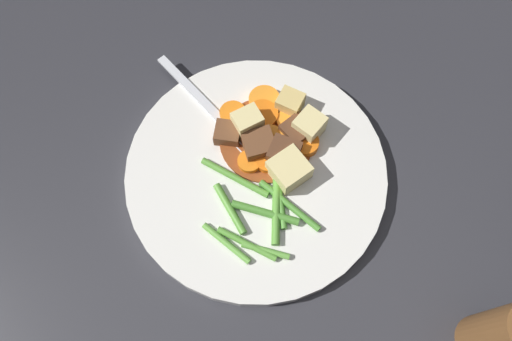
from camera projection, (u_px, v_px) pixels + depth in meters
The scene contains 30 objects.
ground_plane at pixel (256, 176), 0.57m from camera, with size 3.00×3.00×0.00m, color #2D2D33.
dinner_plate at pixel (256, 173), 0.56m from camera, with size 0.29×0.29×0.02m, color white.
stew_sauce at pixel (267, 139), 0.56m from camera, with size 0.11×0.11×0.00m, color brown.
carrot_slice_0 at pixel (267, 162), 0.55m from camera, with size 0.03×0.03×0.01m, color orange.
carrot_slice_1 at pixel (288, 121), 0.57m from camera, with size 0.03×0.03×0.01m, color orange.
carrot_slice_2 at pixel (305, 143), 0.56m from camera, with size 0.03×0.03×0.01m, color orange.
carrot_slice_3 at pixel (260, 100), 0.58m from camera, with size 0.04×0.04×0.01m, color orange.
carrot_slice_4 at pixel (233, 114), 0.57m from camera, with size 0.03×0.03×0.01m, color orange.
carrot_slice_5 at pixel (270, 139), 0.56m from camera, with size 0.03×0.03×0.01m, color orange.
carrot_slice_6 at pixel (259, 115), 0.57m from camera, with size 0.04×0.04×0.01m, color orange.
carrot_slice_7 at pixel (249, 162), 0.55m from camera, with size 0.03×0.03×0.01m, color orange.
potato_chunk_0 at pixel (309, 126), 0.56m from camera, with size 0.03×0.03×0.03m, color #EAD68C.
potato_chunk_1 at pixel (247, 123), 0.56m from camera, with size 0.03×0.02×0.03m, color #EAD68C.
potato_chunk_2 at pixel (290, 103), 0.57m from camera, with size 0.03×0.03×0.02m, color #DBBC6B.
potato_chunk_3 at pixel (289, 169), 0.54m from camera, with size 0.04×0.04×0.02m, color #EAD68C.
meat_chunk_0 at pixel (296, 131), 0.56m from camera, with size 0.03×0.03×0.02m, color #56331E.
meat_chunk_1 at pixel (284, 153), 0.55m from camera, with size 0.03×0.03×0.02m, color #56331E.
meat_chunk_2 at pixel (260, 145), 0.55m from camera, with size 0.03×0.03×0.02m, color brown.
meat_chunk_3 at pixel (228, 133), 0.56m from camera, with size 0.03×0.03×0.02m, color brown.
green_bean_0 at pixel (290, 205), 0.53m from camera, with size 0.01×0.01×0.08m, color #4C8E33.
green_bean_1 at pixel (266, 251), 0.51m from camera, with size 0.01×0.01×0.05m, color #66AD42.
green_bean_2 at pixel (250, 244), 0.52m from camera, with size 0.01×0.01×0.07m, color #599E38.
green_bean_3 at pixel (265, 213), 0.53m from camera, with size 0.01×0.01×0.07m, color #4C8E33.
green_bean_4 at pixel (230, 209), 0.53m from camera, with size 0.01×0.01×0.06m, color #599E38.
green_bean_5 at pixel (235, 178), 0.54m from camera, with size 0.01×0.01×0.08m, color #599E38.
green_bean_6 at pixel (280, 199), 0.54m from camera, with size 0.01×0.01×0.07m, color #4C8E33.
green_bean_7 at pixel (226, 243), 0.52m from camera, with size 0.01×0.01×0.06m, color #66AD42.
green_bean_8 at pixel (276, 207), 0.53m from camera, with size 0.01×0.01×0.08m, color #599E38.
fork at pixel (211, 110), 0.58m from camera, with size 0.13×0.14×0.00m.
pepper_mill at pixel (505, 335), 0.45m from camera, with size 0.05×0.05×0.11m, color brown.
Camera 1 is at (-0.21, -0.02, 0.53)m, focal length 35.65 mm.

